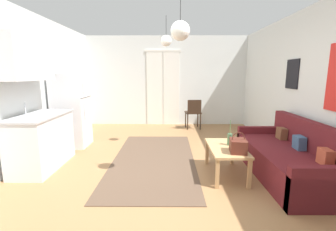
% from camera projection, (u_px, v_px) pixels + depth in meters
% --- Properties ---
extents(ground_plane, '(5.35, 8.06, 0.10)m').
position_uv_depth(ground_plane, '(163.00, 179.00, 3.58)').
color(ground_plane, '#996D44').
extents(wall_back, '(4.95, 0.13, 2.64)m').
position_uv_depth(wall_back, '(166.00, 81.00, 7.05)').
color(wall_back, silver).
rests_on(wall_back, ground_plane).
extents(wall_right, '(0.12, 7.66, 2.64)m').
position_uv_depth(wall_right, '(333.00, 90.00, 3.31)').
color(wall_right, silver).
rests_on(wall_right, ground_plane).
extents(area_rug, '(1.46, 3.07, 0.01)m').
position_uv_depth(area_rug, '(154.00, 159.00, 4.26)').
color(area_rug, brown).
rests_on(area_rug, ground_plane).
extents(couch, '(0.86, 2.04, 0.86)m').
position_uv_depth(couch, '(290.00, 159.00, 3.54)').
color(couch, '#5B191E').
rests_on(couch, ground_plane).
extents(coffee_table, '(0.52, 0.96, 0.45)m').
position_uv_depth(coffee_table, '(226.00, 151.00, 3.56)').
color(coffee_table, tan).
rests_on(coffee_table, ground_plane).
extents(bamboo_vase, '(0.07, 0.07, 0.40)m').
position_uv_depth(bamboo_vase, '(230.00, 139.00, 3.63)').
color(bamboo_vase, '#47704C').
rests_on(bamboo_vase, coffee_table).
extents(handbag, '(0.26, 0.30, 0.29)m').
position_uv_depth(handbag, '(238.00, 146.00, 3.29)').
color(handbag, '#512319').
rests_on(handbag, coffee_table).
extents(refrigerator, '(0.68, 0.61, 1.55)m').
position_uv_depth(refrigerator, '(71.00, 110.00, 4.96)').
color(refrigerator, white).
rests_on(refrigerator, ground_plane).
extents(kitchen_counter, '(0.59, 1.22, 2.13)m').
position_uv_depth(kitchen_counter, '(38.00, 119.00, 3.79)').
color(kitchen_counter, silver).
rests_on(kitchen_counter, ground_plane).
extents(accent_chair, '(0.46, 0.44, 0.84)m').
position_uv_depth(accent_chair, '(193.00, 112.00, 6.54)').
color(accent_chair, black).
rests_on(accent_chair, ground_plane).
extents(pendant_lamp_near, '(0.25, 0.25, 0.68)m').
position_uv_depth(pendant_lamp_near, '(180.00, 31.00, 2.95)').
color(pendant_lamp_near, black).
extents(pendant_lamp_far, '(0.21, 0.21, 0.57)m').
position_uv_depth(pendant_lamp_far, '(166.00, 41.00, 4.51)').
color(pendant_lamp_far, black).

